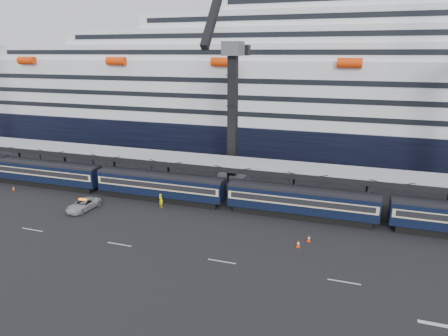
# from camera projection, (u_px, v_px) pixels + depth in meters

# --- Properties ---
(ground) EXTENTS (260.00, 260.00, 0.00)m
(ground) POSITION_uv_depth(u_px,v_px,m) (366.00, 264.00, 40.04)
(ground) COLOR black
(ground) RESTS_ON ground
(train) EXTENTS (133.05, 3.00, 4.05)m
(train) POSITION_uv_depth(u_px,v_px,m) (328.00, 204.00, 49.95)
(train) COLOR black
(train) RESTS_ON ground
(canopy) EXTENTS (130.00, 6.25, 5.53)m
(canopy) POSITION_uv_depth(u_px,v_px,m) (369.00, 175.00, 51.34)
(canopy) COLOR #9EA1A6
(canopy) RESTS_ON ground
(cruise_ship) EXTENTS (214.09, 28.84, 34.00)m
(cruise_ship) POSITION_uv_depth(u_px,v_px,m) (364.00, 95.00, 78.84)
(cruise_ship) COLOR black
(cruise_ship) RESTS_ON ground
(crane_dark_near) EXTENTS (4.50, 17.75, 35.08)m
(crane_dark_near) POSITION_uv_depth(u_px,v_px,m) (232.00, 112.00, 59.69)
(crane_dark_near) COLOR #52545A
(crane_dark_near) RESTS_ON ground
(pickup_truck) EXTENTS (2.75, 5.30, 1.43)m
(pickup_truck) POSITION_uv_depth(u_px,v_px,m) (83.00, 205.00, 53.75)
(pickup_truck) COLOR #9D9FA4
(pickup_truck) RESTS_ON ground
(worker) EXTENTS (0.83, 0.69, 1.95)m
(worker) POSITION_uv_depth(u_px,v_px,m) (161.00, 201.00, 54.55)
(worker) COLOR yellow
(worker) RESTS_ON ground
(traffic_cone_a) EXTENTS (0.34, 0.34, 0.68)m
(traffic_cone_a) POSITION_uv_depth(u_px,v_px,m) (14.00, 188.00, 61.47)
(traffic_cone_a) COLOR #FF3E08
(traffic_cone_a) RESTS_ON ground
(traffic_cone_b) EXTENTS (0.43, 0.43, 0.86)m
(traffic_cone_b) POSITION_uv_depth(u_px,v_px,m) (98.00, 202.00, 55.67)
(traffic_cone_b) COLOR #FF3E08
(traffic_cone_b) RESTS_ON ground
(traffic_cone_c) EXTENTS (0.42, 0.42, 0.84)m
(traffic_cone_c) POSITION_uv_depth(u_px,v_px,m) (298.00, 244.00, 43.52)
(traffic_cone_c) COLOR #FF3E08
(traffic_cone_c) RESTS_ON ground
(traffic_cone_d) EXTENTS (0.39, 0.39, 0.79)m
(traffic_cone_d) POSITION_uv_depth(u_px,v_px,m) (309.00, 238.00, 44.82)
(traffic_cone_d) COLOR #FF3E08
(traffic_cone_d) RESTS_ON ground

